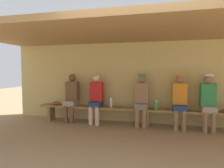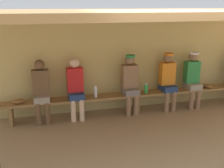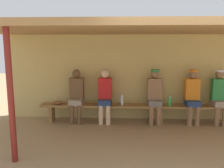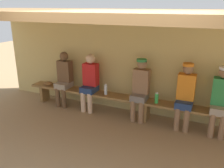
{
  "view_description": "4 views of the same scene",
  "coord_description": "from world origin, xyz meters",
  "px_view_note": "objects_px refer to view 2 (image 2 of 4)",
  "views": [
    {
      "loc": [
        0.29,
        -3.41,
        1.42
      ],
      "look_at": [
        -0.87,
        1.29,
        1.09
      ],
      "focal_mm": 31.14,
      "sensor_mm": 36.0,
      "label": 1
    },
    {
      "loc": [
        -2.04,
        -4.05,
        2.43
      ],
      "look_at": [
        -0.68,
        1.16,
        0.84
      ],
      "focal_mm": 43.78,
      "sensor_mm": 36.0,
      "label": 2
    },
    {
      "loc": [
        -0.95,
        -4.1,
        1.9
      ],
      "look_at": [
        -1.19,
        1.1,
        1.06
      ],
      "focal_mm": 37.2,
      "sensor_mm": 36.0,
      "label": 3
    },
    {
      "loc": [
        1.25,
        -3.04,
        2.4
      ],
      "look_at": [
        -0.77,
        1.44,
        0.76
      ],
      "focal_mm": 38.2,
      "sensor_mm": 36.0,
      "label": 4
    }
  ],
  "objects_px": {
    "player_in_blue": "(41,89)",
    "water_bottle_blue": "(96,92)",
    "baseball_glove_worn": "(207,86)",
    "baseball_glove_tan": "(18,101)",
    "player_leftmost": "(168,79)",
    "player_shirtless_tan": "(76,86)",
    "player_in_red": "(130,82)",
    "bench": "(136,96)",
    "player_near_post": "(193,77)",
    "water_bottle_green": "(146,88)"
  },
  "relations": [
    {
      "from": "player_in_red",
      "to": "player_near_post",
      "type": "bearing_deg",
      "value": 0.0
    },
    {
      "from": "bench",
      "to": "water_bottle_blue",
      "type": "bearing_deg",
      "value": -178.24
    },
    {
      "from": "player_in_blue",
      "to": "player_shirtless_tan",
      "type": "relative_size",
      "value": 1.0
    },
    {
      "from": "player_near_post",
      "to": "water_bottle_blue",
      "type": "relative_size",
      "value": 5.41
    },
    {
      "from": "player_in_blue",
      "to": "water_bottle_blue",
      "type": "xyz_separation_m",
      "value": [
        1.15,
        -0.03,
        -0.15
      ]
    },
    {
      "from": "baseball_glove_worn",
      "to": "bench",
      "type": "bearing_deg",
      "value": 61.09
    },
    {
      "from": "player_in_red",
      "to": "baseball_glove_tan",
      "type": "height_order",
      "value": "player_in_red"
    },
    {
      "from": "water_bottle_blue",
      "to": "baseball_glove_tan",
      "type": "xyz_separation_m",
      "value": [
        -1.61,
        0.0,
        -0.07
      ]
    },
    {
      "from": "player_in_blue",
      "to": "water_bottle_blue",
      "type": "distance_m",
      "value": 1.16
    },
    {
      "from": "baseball_glove_tan",
      "to": "player_near_post",
      "type": "bearing_deg",
      "value": -6.28
    },
    {
      "from": "player_in_blue",
      "to": "player_in_red",
      "type": "relative_size",
      "value": 0.99
    },
    {
      "from": "player_leftmost",
      "to": "water_bottle_green",
      "type": "height_order",
      "value": "player_leftmost"
    },
    {
      "from": "bench",
      "to": "baseball_glove_tan",
      "type": "bearing_deg",
      "value": -179.44
    },
    {
      "from": "player_shirtless_tan",
      "to": "baseball_glove_tan",
      "type": "bearing_deg",
      "value": -178.63
    },
    {
      "from": "player_leftmost",
      "to": "baseball_glove_tan",
      "type": "xyz_separation_m",
      "value": [
        -3.34,
        -0.03,
        -0.24
      ]
    },
    {
      "from": "player_shirtless_tan",
      "to": "water_bottle_green",
      "type": "bearing_deg",
      "value": -1.51
    },
    {
      "from": "player_shirtless_tan",
      "to": "player_near_post",
      "type": "xyz_separation_m",
      "value": [
        2.79,
        0.0,
        0.02
      ]
    },
    {
      "from": "player_shirtless_tan",
      "to": "bench",
      "type": "bearing_deg",
      "value": -0.13
    },
    {
      "from": "bench",
      "to": "player_leftmost",
      "type": "height_order",
      "value": "player_leftmost"
    },
    {
      "from": "player_shirtless_tan",
      "to": "water_bottle_blue",
      "type": "bearing_deg",
      "value": -4.36
    },
    {
      "from": "player_near_post",
      "to": "baseball_glove_tan",
      "type": "relative_size",
      "value": 5.6
    },
    {
      "from": "player_shirtless_tan",
      "to": "baseball_glove_worn",
      "type": "height_order",
      "value": "player_shirtless_tan"
    },
    {
      "from": "player_in_red",
      "to": "water_bottle_blue",
      "type": "relative_size",
      "value": 5.41
    },
    {
      "from": "player_shirtless_tan",
      "to": "player_in_blue",
      "type": "bearing_deg",
      "value": 180.0
    },
    {
      "from": "player_in_blue",
      "to": "water_bottle_blue",
      "type": "relative_size",
      "value": 5.37
    },
    {
      "from": "player_in_red",
      "to": "bench",
      "type": "bearing_deg",
      "value": -1.3
    },
    {
      "from": "bench",
      "to": "water_bottle_blue",
      "type": "relative_size",
      "value": 24.14
    },
    {
      "from": "player_near_post",
      "to": "player_leftmost",
      "type": "bearing_deg",
      "value": 180.0
    },
    {
      "from": "player_in_blue",
      "to": "water_bottle_blue",
      "type": "height_order",
      "value": "player_in_blue"
    },
    {
      "from": "player_in_blue",
      "to": "water_bottle_blue",
      "type": "bearing_deg",
      "value": -1.62
    },
    {
      "from": "bench",
      "to": "baseball_glove_tan",
      "type": "distance_m",
      "value": 2.58
    },
    {
      "from": "baseball_glove_tan",
      "to": "water_bottle_blue",
      "type": "bearing_deg",
      "value": -6.84
    },
    {
      "from": "water_bottle_blue",
      "to": "baseball_glove_tan",
      "type": "bearing_deg",
      "value": 179.85
    },
    {
      "from": "bench",
      "to": "water_bottle_green",
      "type": "distance_m",
      "value": 0.28
    },
    {
      "from": "baseball_glove_worn",
      "to": "player_leftmost",
      "type": "bearing_deg",
      "value": 60.07
    },
    {
      "from": "bench",
      "to": "baseball_glove_tan",
      "type": "xyz_separation_m",
      "value": [
        -2.57,
        -0.03,
        0.12
      ]
    },
    {
      "from": "water_bottle_green",
      "to": "baseball_glove_worn",
      "type": "height_order",
      "value": "water_bottle_green"
    },
    {
      "from": "player_near_post",
      "to": "water_bottle_blue",
      "type": "distance_m",
      "value": 2.37
    },
    {
      "from": "player_in_red",
      "to": "water_bottle_blue",
      "type": "xyz_separation_m",
      "value": [
        -0.8,
        -0.03,
        -0.17
      ]
    },
    {
      "from": "player_leftmost",
      "to": "baseball_glove_worn",
      "type": "xyz_separation_m",
      "value": [
        1.02,
        -0.04,
        -0.24
      ]
    },
    {
      "from": "player_near_post",
      "to": "bench",
      "type": "bearing_deg",
      "value": -179.86
    },
    {
      "from": "baseball_glove_tan",
      "to": "player_in_blue",
      "type": "bearing_deg",
      "value": -3.23
    },
    {
      "from": "player_near_post",
      "to": "water_bottle_green",
      "type": "height_order",
      "value": "player_near_post"
    },
    {
      "from": "player_leftmost",
      "to": "water_bottle_blue",
      "type": "distance_m",
      "value": 1.74
    },
    {
      "from": "baseball_glove_worn",
      "to": "water_bottle_green",
      "type": "bearing_deg",
      "value": 62.36
    },
    {
      "from": "player_in_red",
      "to": "player_near_post",
      "type": "relative_size",
      "value": 1.0
    },
    {
      "from": "player_in_red",
      "to": "baseball_glove_worn",
      "type": "bearing_deg",
      "value": -1.11
    },
    {
      "from": "water_bottle_green",
      "to": "water_bottle_blue",
      "type": "xyz_separation_m",
      "value": [
        -1.17,
        0.01,
        0.01
      ]
    },
    {
      "from": "baseball_glove_worn",
      "to": "baseball_glove_tan",
      "type": "distance_m",
      "value": 4.36
    },
    {
      "from": "player_leftmost",
      "to": "player_shirtless_tan",
      "type": "bearing_deg",
      "value": -179.99
    }
  ]
}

